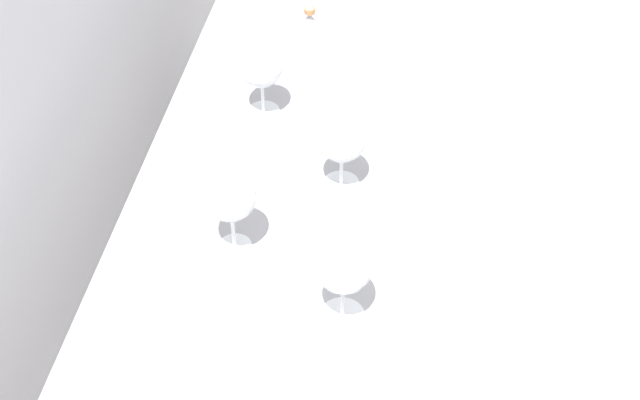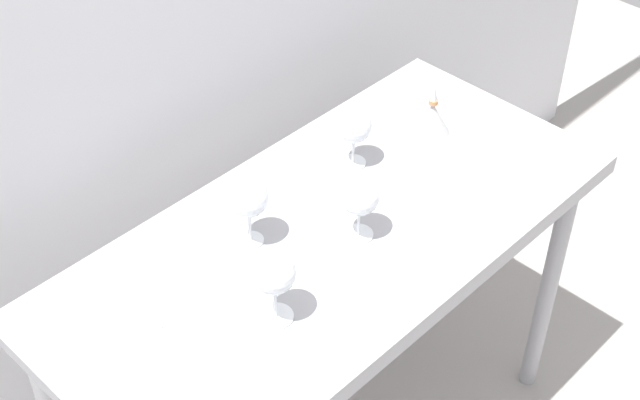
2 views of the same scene
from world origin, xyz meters
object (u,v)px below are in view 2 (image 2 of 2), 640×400
object	(u,v)px
wine_glass_near_left	(274,275)
wine_glass_far_right	(354,127)
decanter_funnel	(432,117)
wine_glass_near_center	(360,198)
wine_glass_far_left	(248,199)
tasting_sheet_upper	(149,275)

from	to	relation	value
wine_glass_near_left	wine_glass_far_right	bearing A→B (deg)	25.60
wine_glass_far_right	decanter_funnel	size ratio (longest dim) A/B	1.12
wine_glass_near_center	wine_glass_far_right	bearing A→B (deg)	45.51
wine_glass_far_left	decanter_funnel	bearing A→B (deg)	-2.70
wine_glass_near_left	tasting_sheet_upper	distance (m)	0.33
tasting_sheet_upper	wine_glass_far_right	bearing A→B (deg)	-4.27
tasting_sheet_upper	wine_glass_near_center	bearing A→B (deg)	-29.28
wine_glass_near_center	tasting_sheet_upper	world-z (taller)	wine_glass_near_center
wine_glass_near_left	decanter_funnel	distance (m)	0.75
wine_glass_far_right	tasting_sheet_upper	distance (m)	0.61
decanter_funnel	wine_glass_near_left	bearing A→B (deg)	-166.17
wine_glass_near_center	wine_glass_far_left	world-z (taller)	wine_glass_far_left
wine_glass_near_center	tasting_sheet_upper	xyz separation A→B (m)	(-0.41, 0.24, -0.11)
wine_glass_near_left	tasting_sheet_upper	xyz separation A→B (m)	(-0.11, 0.28, -0.12)
wine_glass_far_left	decanter_funnel	distance (m)	0.61
wine_glass_far_right	wine_glass_near_center	distance (m)	0.26
wine_glass_far_right	tasting_sheet_upper	size ratio (longest dim) A/B	0.57
wine_glass_far_right	wine_glass_near_left	xyz separation A→B (m)	(-0.48, -0.23, 0.01)
wine_glass_near_left	decanter_funnel	xyz separation A→B (m)	(0.72, 0.18, -0.08)
decanter_funnel	wine_glass_near_center	bearing A→B (deg)	-162.63
wine_glass_far_right	tasting_sheet_upper	world-z (taller)	wine_glass_far_right
wine_glass_far_right	wine_glass_near_center	world-z (taller)	same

